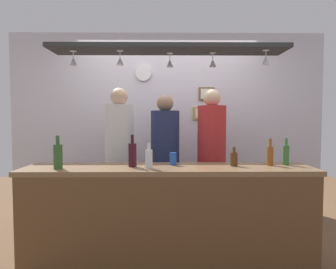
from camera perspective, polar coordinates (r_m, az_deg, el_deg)
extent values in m
plane|color=brown|center=(3.39, 0.02, -21.35)|extent=(8.00, 8.00, 0.00)
cube|color=silver|center=(4.19, -0.14, 1.67)|extent=(4.40, 0.06, 2.60)
cube|color=brown|center=(2.78, 0.10, -6.70)|extent=(2.70, 0.55, 0.04)
cube|color=brown|center=(2.66, 0.16, -17.83)|extent=(2.65, 0.04, 0.91)
cube|color=black|center=(2.86, 0.09, 16.23)|extent=(2.20, 0.36, 0.04)
cylinder|color=silver|center=(2.98, -17.92, 15.10)|extent=(0.06, 0.06, 0.00)
cylinder|color=silver|center=(2.97, -17.91, 14.58)|extent=(0.01, 0.01, 0.05)
cone|color=silver|center=(2.96, -17.89, 13.35)|extent=(0.07, 0.07, 0.08)
cylinder|color=silver|center=(2.87, -9.30, 15.69)|extent=(0.06, 0.06, 0.00)
cylinder|color=silver|center=(2.86, -9.30, 15.15)|extent=(0.01, 0.01, 0.05)
cone|color=silver|center=(2.85, -9.29, 13.87)|extent=(0.07, 0.07, 0.08)
cylinder|color=silver|center=(2.93, 0.36, 15.46)|extent=(0.06, 0.06, 0.00)
cylinder|color=silver|center=(2.92, 0.36, 14.94)|extent=(0.01, 0.01, 0.05)
cone|color=silver|center=(2.91, 0.36, 13.68)|extent=(0.07, 0.07, 0.08)
cylinder|color=silver|center=(2.95, 8.68, 15.35)|extent=(0.06, 0.06, 0.00)
cylinder|color=silver|center=(2.94, 8.67, 14.82)|extent=(0.01, 0.01, 0.05)
cone|color=silver|center=(2.93, 8.66, 13.58)|extent=(0.07, 0.07, 0.08)
cylinder|color=silver|center=(2.95, 18.46, 15.22)|extent=(0.06, 0.06, 0.00)
cylinder|color=silver|center=(2.94, 18.46, 14.70)|extent=(0.01, 0.01, 0.05)
cone|color=silver|center=(2.93, 18.43, 13.45)|extent=(0.07, 0.07, 0.08)
cube|color=#2D334C|center=(3.68, -9.28, -12.47)|extent=(0.17, 0.18, 0.84)
cylinder|color=white|center=(3.55, -9.39, -0.16)|extent=(0.34, 0.34, 0.73)
sphere|color=tan|center=(3.55, -9.46, 7.25)|extent=(0.21, 0.21, 0.21)
cube|color=#2D334C|center=(3.64, -0.56, -12.90)|extent=(0.17, 0.18, 0.80)
cylinder|color=navy|center=(3.51, -0.56, -1.06)|extent=(0.34, 0.34, 0.70)
sphere|color=#9E7556|center=(3.51, -0.57, 6.09)|extent=(0.20, 0.20, 0.20)
cube|color=#2D334C|center=(3.68, 8.36, -12.50)|extent=(0.17, 0.18, 0.83)
cylinder|color=red|center=(3.55, 8.46, -0.31)|extent=(0.34, 0.34, 0.72)
sphere|color=beige|center=(3.55, 8.52, 7.04)|extent=(0.21, 0.21, 0.21)
cylinder|color=#336B2D|center=(3.09, 21.92, -3.74)|extent=(0.06, 0.06, 0.19)
cylinder|color=#336B2D|center=(3.08, 21.96, -1.34)|extent=(0.03, 0.03, 0.07)
cylinder|color=#380F19|center=(2.78, -6.92, -3.97)|extent=(0.08, 0.08, 0.22)
cylinder|color=#380F19|center=(2.76, -6.94, -0.88)|extent=(0.03, 0.03, 0.08)
cylinder|color=brown|center=(3.01, 19.19, -3.96)|extent=(0.06, 0.06, 0.18)
cylinder|color=brown|center=(2.99, 19.24, -1.49)|extent=(0.03, 0.03, 0.08)
cylinder|color=#2D5623|center=(2.82, -20.56, -4.04)|extent=(0.08, 0.08, 0.22)
cylinder|color=#2D5623|center=(2.81, -20.62, -1.00)|extent=(0.03, 0.03, 0.08)
cylinder|color=silver|center=(2.67, -3.71, -4.78)|extent=(0.06, 0.06, 0.17)
cylinder|color=silver|center=(2.66, -3.72, -2.33)|extent=(0.03, 0.03, 0.06)
cylinder|color=#512D14|center=(2.88, 12.68, -4.68)|extent=(0.07, 0.07, 0.13)
cylinder|color=#512D14|center=(2.87, 12.70, -2.90)|extent=(0.03, 0.03, 0.05)
cylinder|color=#1E4CB2|center=(2.86, 1.00, -4.73)|extent=(0.07, 0.07, 0.12)
cube|color=brown|center=(4.20, 7.48, 7.84)|extent=(0.22, 0.02, 0.18)
cube|color=white|center=(4.19, 7.51, 7.85)|extent=(0.17, 0.01, 0.14)
cube|color=#B29338|center=(4.18, 6.92, 4.08)|extent=(0.30, 0.02, 0.18)
cube|color=white|center=(4.17, 6.94, 4.08)|extent=(0.23, 0.01, 0.14)
cylinder|color=white|center=(4.20, -4.78, 11.82)|extent=(0.22, 0.03, 0.22)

